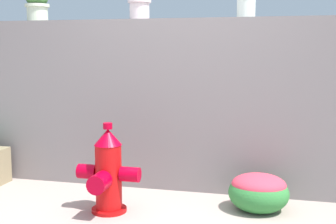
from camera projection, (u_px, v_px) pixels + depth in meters
name	position (u px, v px, depth m)	size (l,w,h in m)	color
stone_wall	(188.00, 105.00, 4.40)	(6.14, 0.36, 1.66)	gray
fire_hydrant	(108.00, 173.00, 3.74)	(0.54, 0.44, 0.76)	red
flower_bush_right	(259.00, 191.00, 3.80)	(0.51, 0.46, 0.33)	#34833C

